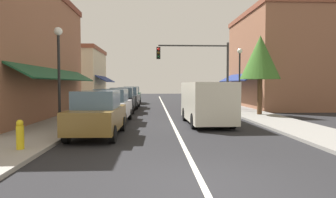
{
  "coord_description": "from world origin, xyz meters",
  "views": [
    {
      "loc": [
        -0.99,
        -5.86,
        2.03
      ],
      "look_at": [
        -0.09,
        12.43,
        1.13
      ],
      "focal_mm": 32.42,
      "sensor_mm": 36.0,
      "label": 1
    }
  ],
  "objects_px": {
    "parked_car_nearest_left": "(97,114)",
    "fire_hydrant": "(20,135)",
    "traffic_signal_mast_arm": "(202,63)",
    "street_lamp_left_near": "(59,60)",
    "van_in_lane": "(206,102)",
    "parked_car_far_left": "(128,98)",
    "tree_right_near": "(260,58)",
    "parked_car_third_left": "(122,100)",
    "parked_car_second_left": "(112,106)",
    "street_lamp_right_mid": "(240,69)",
    "parked_car_distant_left": "(132,95)"
  },
  "relations": [
    {
      "from": "parked_car_nearest_left",
      "to": "fire_hydrant",
      "type": "relative_size",
      "value": 4.76
    },
    {
      "from": "parked_car_nearest_left",
      "to": "traffic_signal_mast_arm",
      "type": "relative_size",
      "value": 0.74
    },
    {
      "from": "parked_car_nearest_left",
      "to": "street_lamp_left_near",
      "type": "xyz_separation_m",
      "value": [
        -1.97,
        1.77,
        2.18
      ]
    },
    {
      "from": "van_in_lane",
      "to": "parked_car_far_left",
      "type": "bearing_deg",
      "value": 112.8
    },
    {
      "from": "street_lamp_left_near",
      "to": "tree_right_near",
      "type": "bearing_deg",
      "value": 25.91
    },
    {
      "from": "parked_car_far_left",
      "to": "street_lamp_left_near",
      "type": "distance_m",
      "value": 12.59
    },
    {
      "from": "fire_hydrant",
      "to": "parked_car_third_left",
      "type": "bearing_deg",
      "value": 82.48
    },
    {
      "from": "parked_car_second_left",
      "to": "parked_car_third_left",
      "type": "relative_size",
      "value": 1.0
    },
    {
      "from": "traffic_signal_mast_arm",
      "to": "street_lamp_left_near",
      "type": "distance_m",
      "value": 12.57
    },
    {
      "from": "parked_car_second_left",
      "to": "van_in_lane",
      "type": "height_order",
      "value": "van_in_lane"
    },
    {
      "from": "parked_car_second_left",
      "to": "traffic_signal_mast_arm",
      "type": "height_order",
      "value": "traffic_signal_mast_arm"
    },
    {
      "from": "tree_right_near",
      "to": "street_lamp_right_mid",
      "type": "bearing_deg",
      "value": 103.85
    },
    {
      "from": "van_in_lane",
      "to": "parked_car_third_left",
      "type": "bearing_deg",
      "value": 125.02
    },
    {
      "from": "parked_car_third_left",
      "to": "tree_right_near",
      "type": "xyz_separation_m",
      "value": [
        8.93,
        -2.98,
        2.8
      ]
    },
    {
      "from": "fire_hydrant",
      "to": "parked_car_nearest_left",
      "type": "bearing_deg",
      "value": 57.55
    },
    {
      "from": "tree_right_near",
      "to": "fire_hydrant",
      "type": "height_order",
      "value": "tree_right_near"
    },
    {
      "from": "parked_car_nearest_left",
      "to": "street_lamp_right_mid",
      "type": "height_order",
      "value": "street_lamp_right_mid"
    },
    {
      "from": "traffic_signal_mast_arm",
      "to": "fire_hydrant",
      "type": "relative_size",
      "value": 6.46
    },
    {
      "from": "traffic_signal_mast_arm",
      "to": "fire_hydrant",
      "type": "bearing_deg",
      "value": -118.14
    },
    {
      "from": "street_lamp_right_mid",
      "to": "fire_hydrant",
      "type": "relative_size",
      "value": 5.23
    },
    {
      "from": "parked_car_third_left",
      "to": "van_in_lane",
      "type": "bearing_deg",
      "value": -54.58
    },
    {
      "from": "parked_car_second_left",
      "to": "fire_hydrant",
      "type": "bearing_deg",
      "value": -102.22
    },
    {
      "from": "parked_car_third_left",
      "to": "parked_car_nearest_left",
      "type": "bearing_deg",
      "value": -90.64
    },
    {
      "from": "parked_car_distant_left",
      "to": "tree_right_near",
      "type": "bearing_deg",
      "value": -56.02
    },
    {
      "from": "traffic_signal_mast_arm",
      "to": "parked_car_nearest_left",
      "type": "bearing_deg",
      "value": -117.06
    },
    {
      "from": "parked_car_nearest_left",
      "to": "tree_right_near",
      "type": "distance_m",
      "value": 11.66
    },
    {
      "from": "parked_car_nearest_left",
      "to": "parked_car_far_left",
      "type": "xyz_separation_m",
      "value": [
        0.06,
        14.0,
        0.0
      ]
    },
    {
      "from": "traffic_signal_mast_arm",
      "to": "street_lamp_left_near",
      "type": "relative_size",
      "value": 1.25
    },
    {
      "from": "parked_car_second_left",
      "to": "traffic_signal_mast_arm",
      "type": "bearing_deg",
      "value": 52.25
    },
    {
      "from": "parked_car_distant_left",
      "to": "fire_hydrant",
      "type": "relative_size",
      "value": 4.73
    },
    {
      "from": "parked_car_distant_left",
      "to": "traffic_signal_mast_arm",
      "type": "distance_m",
      "value": 10.73
    },
    {
      "from": "van_in_lane",
      "to": "street_lamp_right_mid",
      "type": "relative_size",
      "value": 1.15
    },
    {
      "from": "traffic_signal_mast_arm",
      "to": "tree_right_near",
      "type": "distance_m",
      "value": 5.4
    },
    {
      "from": "parked_car_distant_left",
      "to": "street_lamp_right_mid",
      "type": "distance_m",
      "value": 13.64
    },
    {
      "from": "parked_car_far_left",
      "to": "street_lamp_right_mid",
      "type": "xyz_separation_m",
      "value": [
        8.21,
        -4.53,
        2.21
      ]
    },
    {
      "from": "parked_car_far_left",
      "to": "parked_car_second_left",
      "type": "bearing_deg",
      "value": -89.42
    },
    {
      "from": "parked_car_distant_left",
      "to": "street_lamp_right_mid",
      "type": "bearing_deg",
      "value": -52.25
    },
    {
      "from": "parked_car_nearest_left",
      "to": "street_lamp_left_near",
      "type": "distance_m",
      "value": 3.43
    },
    {
      "from": "parked_car_second_left",
      "to": "tree_right_near",
      "type": "bearing_deg",
      "value": 18.56
    },
    {
      "from": "parked_car_second_left",
      "to": "fire_hydrant",
      "type": "height_order",
      "value": "parked_car_second_left"
    },
    {
      "from": "street_lamp_right_mid",
      "to": "parked_car_second_left",
      "type": "bearing_deg",
      "value": -148.1
    },
    {
      "from": "parked_car_far_left",
      "to": "van_in_lane",
      "type": "relative_size",
      "value": 0.79
    },
    {
      "from": "van_in_lane",
      "to": "parked_car_distant_left",
      "type": "bearing_deg",
      "value": 104.99
    },
    {
      "from": "parked_car_second_left",
      "to": "street_lamp_right_mid",
      "type": "distance_m",
      "value": 10.01
    },
    {
      "from": "parked_car_far_left",
      "to": "parked_car_distant_left",
      "type": "xyz_separation_m",
      "value": [
        -0.12,
        6.03,
        0.0
      ]
    },
    {
      "from": "parked_car_nearest_left",
      "to": "street_lamp_right_mid",
      "type": "xyz_separation_m",
      "value": [
        8.27,
        9.47,
        2.21
      ]
    },
    {
      "from": "van_in_lane",
      "to": "fire_hydrant",
      "type": "xyz_separation_m",
      "value": [
        -6.58,
        -6.12,
        -0.6
      ]
    },
    {
      "from": "parked_car_third_left",
      "to": "street_lamp_left_near",
      "type": "distance_m",
      "value": 8.74
    },
    {
      "from": "van_in_lane",
      "to": "street_lamp_right_mid",
      "type": "height_order",
      "value": "street_lamp_right_mid"
    },
    {
      "from": "parked_car_third_left",
      "to": "street_lamp_right_mid",
      "type": "height_order",
      "value": "street_lamp_right_mid"
    }
  ]
}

